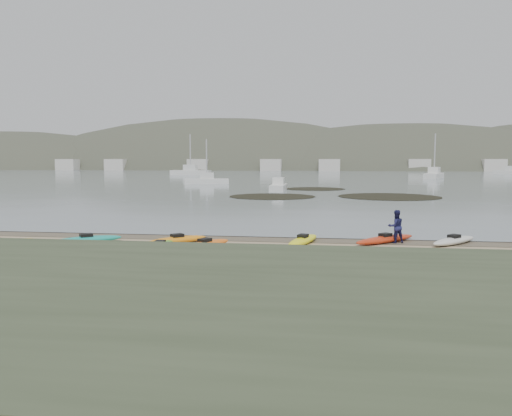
# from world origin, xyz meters

# --- Properties ---
(ground) EXTENTS (600.00, 600.00, 0.00)m
(ground) POSITION_xyz_m (0.00, 0.00, 0.00)
(ground) COLOR tan
(ground) RESTS_ON ground
(wet_sand) EXTENTS (60.00, 60.00, 0.00)m
(wet_sand) POSITION_xyz_m (0.00, -0.30, 0.00)
(wet_sand) COLOR brown
(wet_sand) RESTS_ON ground
(water) EXTENTS (1200.00, 1200.00, 0.00)m
(water) POSITION_xyz_m (0.00, 300.00, 0.01)
(water) COLOR slate
(water) RESTS_ON ground
(bluff) EXTENTS (60.00, 8.00, 2.00)m
(bluff) POSITION_xyz_m (0.00, -17.50, 1.00)
(bluff) COLOR #475138
(bluff) RESTS_ON ground
(kayaks) EXTENTS (22.98, 8.85, 0.34)m
(kayaks) POSITION_xyz_m (-1.18, -3.27, 0.17)
(kayaks) COLOR orange
(kayaks) RESTS_ON ground
(person_east) EXTENTS (0.90, 0.79, 1.57)m
(person_east) POSITION_xyz_m (6.80, -0.80, 0.79)
(person_east) COLOR #1B1C4E
(person_east) RESTS_ON ground
(kelp_mats) EXTENTS (22.09, 22.66, 0.04)m
(kelp_mats) POSITION_xyz_m (4.31, 31.32, 0.03)
(kelp_mats) COLOR black
(kelp_mats) RESTS_ON water
(moored_boats) EXTENTS (90.88, 82.94, 1.39)m
(moored_boats) POSITION_xyz_m (4.90, 86.01, 0.61)
(moored_boats) COLOR silver
(moored_boats) RESTS_ON ground
(far_hills) EXTENTS (550.00, 135.00, 80.00)m
(far_hills) POSITION_xyz_m (39.38, 193.97, -15.93)
(far_hills) COLOR #384235
(far_hills) RESTS_ON ground
(far_town) EXTENTS (199.00, 5.00, 4.00)m
(far_town) POSITION_xyz_m (6.00, 145.00, 2.00)
(far_town) COLOR beige
(far_town) RESTS_ON ground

